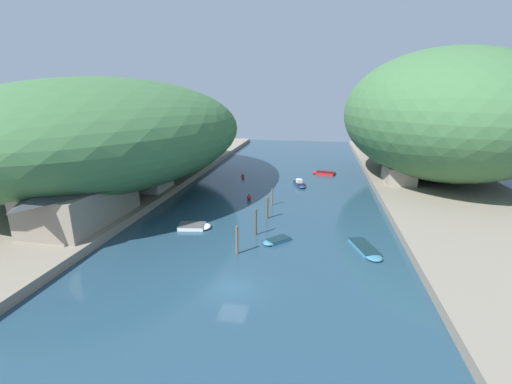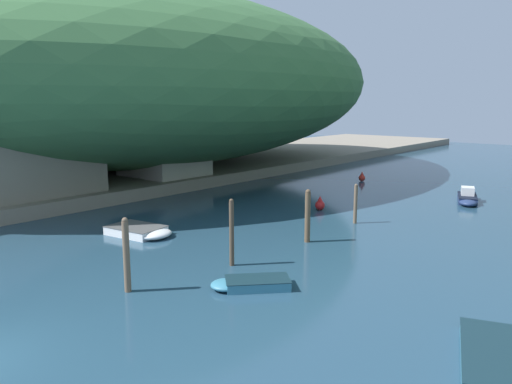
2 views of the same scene
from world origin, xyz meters
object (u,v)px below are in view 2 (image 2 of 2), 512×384
Objects in this scene: boathouse_shed at (164,152)px; channel_buoy_near at (320,205)px; boat_red_skiff at (467,198)px; boat_small_dinghy at (495,368)px; boat_moored_right at (248,284)px; channel_buoy_far at (362,177)px; boat_yellow_tender at (142,231)px; person_on_quay at (35,187)px.

boathouse_shed reaches higher than channel_buoy_near.
boat_red_skiff is 0.78× the size of boat_small_dinghy.
channel_buoy_near is (-6.13, 15.16, 0.20)m from boat_moored_right.
boat_red_skiff is at bearing -89.73° from boat_small_dinghy.
boathouse_shed reaches higher than channel_buoy_far.
boat_yellow_tender is (-20.27, 2.93, 0.06)m from boat_small_dinghy.
boat_moored_right is 3.20× the size of channel_buoy_near.
boat_yellow_tender is at bearing -26.71° from boat_small_dinghy.
boat_red_skiff is 1.06× the size of boat_yellow_tender.
channel_buoy_far is at bearing 171.38° from boat_yellow_tender.
person_on_quay is (2.84, -13.87, -1.15)m from boathouse_shed.
person_on_quay is at bearing -135.74° from channel_buoy_near.
boat_small_dinghy is (8.60, -25.35, -0.17)m from boat_red_skiff.
boat_red_skiff is at bearing 144.15° from boat_yellow_tender.
boat_yellow_tender is at bearing -90.26° from channel_buoy_far.
boathouse_shed reaches higher than boat_small_dinghy.
boathouse_shed is 1.70× the size of boat_yellow_tender.
boat_small_dinghy is 30.51m from person_on_quay.
boat_yellow_tender is 4.05× the size of channel_buoy_near.
person_on_quay is at bearing -78.43° from boathouse_shed.
boat_red_skiff is at bearing 52.42° from channel_buoy_near.
boat_small_dinghy is 22.44m from channel_buoy_near.
boat_moored_right is 10.63m from boat_yellow_tender.
boat_yellow_tender is at bearing 30.16° from boat_moored_right.
boathouse_shed reaches higher than boat_red_skiff.
person_on_quay is at bearing 27.76° from boat_red_skiff.
boat_red_skiff is 25.27m from boat_yellow_tender.
channel_buoy_near reaches higher than boat_small_dinghy.
boat_yellow_tender is at bearing -44.20° from boathouse_shed.
boathouse_shed is 7.46× the size of channel_buoy_far.
boat_small_dinghy is at bearing -55.94° from channel_buoy_far.
boat_yellow_tender is at bearing -108.35° from channel_buoy_near.
channel_buoy_far is at bearing -27.48° from boat_moored_right.
boathouse_shed is at bearing -142.56° from boat_yellow_tender.
boat_yellow_tender is 2.53× the size of person_on_quay.
boat_yellow_tender reaches higher than boat_small_dinghy.
boat_red_skiff is 4.28× the size of channel_buoy_near.
boat_red_skiff is at bearing -21.08° from channel_buoy_far.
boat_moored_right is 16.36m from channel_buoy_near.
channel_buoy_far is (0.12, 26.87, 0.13)m from boat_yellow_tender.
channel_buoy_near reaches higher than boat_moored_right.
channel_buoy_near is 20.13m from person_on_quay.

